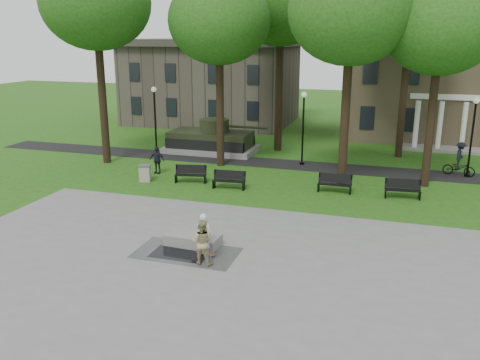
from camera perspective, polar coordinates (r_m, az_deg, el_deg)
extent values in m
plane|color=#224E12|center=(22.23, -0.29, -5.60)|extent=(120.00, 120.00, 0.00)
cube|color=gray|center=(17.95, -5.25, -11.16)|extent=(22.00, 16.00, 0.02)
cube|color=black|center=(33.33, 6.01, 1.71)|extent=(44.00, 2.60, 0.01)
cube|color=#9E8460|center=(46.03, 22.30, 9.61)|extent=(16.00, 11.00, 8.00)
cube|color=#38332D|center=(45.84, 22.89, 14.94)|extent=(17.00, 12.00, 0.60)
cube|color=silver|center=(40.59, 22.83, 8.57)|extent=(6.00, 0.30, 0.40)
cube|color=#4C443D|center=(49.53, -3.13, 10.67)|extent=(15.00, 10.00, 7.20)
cylinder|color=black|center=(34.23, -15.21, 9.24)|extent=(0.52, 0.52, 8.96)
ellipsoid|color=#1C4810|center=(34.08, -15.92, 18.61)|extent=(6.80, 6.80, 5.78)
cylinder|color=black|center=(32.33, -2.25, 8.55)|extent=(0.48, 0.48, 8.00)
ellipsoid|color=#1C4810|center=(32.07, -2.35, 17.44)|extent=(6.20, 6.20, 5.27)
cylinder|color=black|center=(28.61, 11.75, 7.58)|extent=(0.50, 0.50, 8.32)
ellipsoid|color=#1C4810|center=(28.35, 12.37, 18.03)|extent=(6.60, 6.60, 5.61)
cylinder|color=black|center=(29.56, 20.68, 6.52)|extent=(0.46, 0.46, 7.68)
ellipsoid|color=#1C4810|center=(29.24, 21.63, 15.82)|extent=(6.00, 6.00, 5.10)
cylinder|color=black|center=(36.81, 4.40, 10.43)|extent=(0.54, 0.54, 9.28)
ellipsoid|color=#1C4810|center=(36.71, 4.60, 19.48)|extent=(7.20, 7.20, 6.12)
cylinder|color=black|center=(36.39, 17.89, 9.15)|extent=(0.50, 0.50, 8.64)
ellipsoid|color=#1C4810|center=(36.22, 18.65, 17.64)|extent=(6.40, 6.40, 5.44)
cylinder|color=black|center=(36.40, -9.49, 6.32)|extent=(0.12, 0.12, 4.40)
sphere|color=silver|center=(36.09, -9.66, 10.00)|extent=(0.36, 0.36, 0.36)
cylinder|color=black|center=(36.81, -9.34, 3.07)|extent=(0.32, 0.32, 0.16)
cylinder|color=black|center=(33.06, 7.07, 5.45)|extent=(0.12, 0.12, 4.40)
sphere|color=silver|center=(32.71, 7.22, 9.50)|extent=(0.36, 0.36, 0.36)
cylinder|color=black|center=(33.50, 6.95, 1.88)|extent=(0.32, 0.32, 0.16)
cylinder|color=black|center=(32.81, 24.54, 4.04)|extent=(0.12, 0.12, 4.40)
sphere|color=silver|center=(32.46, 25.02, 8.09)|extent=(0.36, 0.36, 0.36)
cylinder|color=black|center=(33.26, 24.12, 0.47)|extent=(0.32, 0.32, 0.16)
cube|color=gray|center=(36.91, -3.29, 3.48)|extent=(6.50, 3.40, 0.40)
cube|color=#272D17|center=(36.76, -3.31, 4.62)|extent=(5.80, 2.80, 1.10)
cube|color=black|center=(35.57, -4.07, 3.89)|extent=(5.80, 0.35, 0.70)
cube|color=black|center=(38.04, -2.59, 4.71)|extent=(5.80, 0.35, 0.70)
cylinder|color=#272D17|center=(36.47, -2.89, 6.14)|extent=(2.10, 2.10, 0.90)
cylinder|color=#272D17|center=(35.75, 0.59, 5.96)|extent=(3.20, 0.18, 0.18)
cube|color=black|center=(19.96, -6.80, -8.27)|extent=(2.20, 1.20, 0.00)
cube|color=gray|center=(20.64, -5.31, -6.70)|extent=(2.25, 1.12, 0.45)
cube|color=brown|center=(19.78, -3.86, -8.31)|extent=(0.80, 0.33, 0.07)
imported|color=silver|center=(19.56, -4.09, -6.06)|extent=(0.61, 0.40, 1.67)
imported|color=tan|center=(18.77, -4.28, -6.97)|extent=(0.84, 0.66, 1.71)
imported|color=black|center=(31.34, -9.32, 2.23)|extent=(1.00, 0.46, 1.68)
imported|color=black|center=(33.21, 23.36, 1.26)|extent=(1.94, 1.07, 0.97)
imported|color=black|center=(33.04, 23.51, 2.55)|extent=(0.83, 1.15, 1.61)
cube|color=black|center=(29.18, -5.58, 0.55)|extent=(1.85, 0.81, 0.05)
cube|color=black|center=(29.30, -5.43, 1.23)|extent=(1.79, 0.51, 0.50)
cube|color=black|center=(29.58, -7.08, 0.26)|extent=(0.15, 0.45, 0.45)
cube|color=black|center=(28.93, -4.01, -0.01)|extent=(0.15, 0.45, 0.45)
cube|color=black|center=(27.87, -1.27, -0.12)|extent=(1.83, 0.57, 0.05)
cube|color=black|center=(27.99, -1.13, 0.59)|extent=(1.81, 0.27, 0.50)
cube|color=black|center=(28.21, -2.90, -0.41)|extent=(0.09, 0.45, 0.45)
cube|color=black|center=(27.68, 0.40, -0.71)|extent=(0.09, 0.45, 0.45)
cube|color=black|center=(27.68, 10.57, -0.51)|extent=(1.80, 0.46, 0.05)
cube|color=black|center=(27.81, 10.66, 0.21)|extent=(1.80, 0.16, 0.50)
cube|color=black|center=(27.85, 8.81, -0.80)|extent=(0.06, 0.45, 0.45)
cube|color=black|center=(27.66, 12.29, -1.10)|extent=(0.06, 0.45, 0.45)
cube|color=black|center=(27.55, 17.80, -1.10)|extent=(1.83, 0.62, 0.05)
cube|color=black|center=(27.67, 17.86, -0.38)|extent=(1.81, 0.32, 0.50)
cube|color=black|center=(27.61, 16.00, -1.40)|extent=(0.10, 0.45, 0.45)
cube|color=black|center=(27.64, 19.52, -1.69)|extent=(0.10, 0.45, 0.45)
cube|color=#AB9C8D|center=(29.88, -10.62, 0.72)|extent=(0.76, 0.76, 0.90)
cube|color=#4C4C4C|center=(29.76, -10.67, 1.61)|extent=(0.83, 0.83, 0.06)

